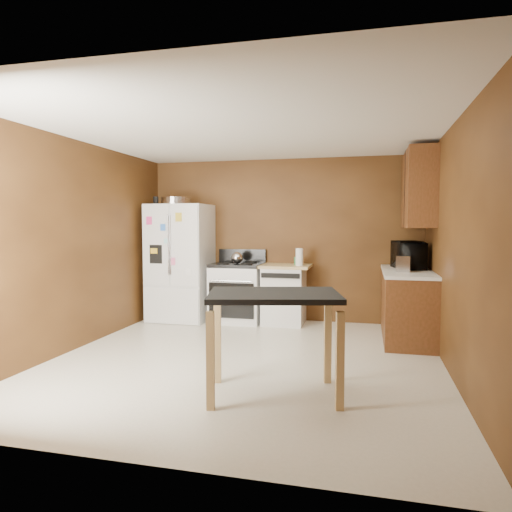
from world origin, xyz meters
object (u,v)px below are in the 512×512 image
at_px(dishwasher, 284,294).
at_px(green_canister, 298,261).
at_px(island, 274,310).
at_px(paper_towel, 299,257).
at_px(microwave, 408,256).
at_px(roasting_pan, 176,201).
at_px(toaster, 404,263).
at_px(refrigerator, 180,262).
at_px(kettle, 237,258).
at_px(gas_range, 238,292).
at_px(pen_cup, 156,201).

bearing_deg(dishwasher, green_canister, 10.29).
bearing_deg(island, paper_towel, 93.77).
height_order(paper_towel, dishwasher, paper_towel).
bearing_deg(island, microwave, 63.12).
xyz_separation_m(paper_towel, dishwasher, (-0.24, 0.08, -0.56)).
xyz_separation_m(roasting_pan, microwave, (3.42, -0.15, -0.79)).
height_order(toaster, refrigerator, refrigerator).
bearing_deg(kettle, green_canister, 7.30).
height_order(gas_range, dishwasher, gas_range).
height_order(green_canister, gas_range, gas_range).
distance_m(paper_towel, green_canister, 0.14).
relative_size(kettle, dishwasher, 0.20).
relative_size(paper_towel, green_canister, 2.22).
xyz_separation_m(kettle, microwave, (2.45, -0.17, 0.08)).
distance_m(paper_towel, refrigerator, 1.87).
distance_m(paper_towel, dishwasher, 0.62).
relative_size(kettle, toaster, 0.64).
relative_size(green_canister, microwave, 0.19).
bearing_deg(kettle, dishwasher, 6.46).
xyz_separation_m(pen_cup, paper_towel, (2.23, 0.08, -0.84)).
distance_m(pen_cup, dishwasher, 2.45).
xyz_separation_m(paper_towel, island, (0.18, -2.78, -0.26)).
xyz_separation_m(roasting_pan, kettle, (0.97, 0.03, -0.87)).
bearing_deg(green_canister, gas_range, -176.24).
distance_m(green_canister, island, 2.91).
height_order(pen_cup, dishwasher, pen_cup).
xyz_separation_m(toaster, dishwasher, (-1.66, 0.67, -0.55)).
height_order(kettle, refrigerator, refrigerator).
distance_m(pen_cup, kettle, 1.55).
bearing_deg(gas_range, microwave, -5.32).
bearing_deg(paper_towel, dishwasher, 161.50).
height_order(toaster, gas_range, same).
bearing_deg(refrigerator, pen_cup, -168.12).
bearing_deg(pen_cup, microwave, -1.42).
bearing_deg(paper_towel, toaster, -22.60).
height_order(pen_cup, kettle, pen_cup).
relative_size(pen_cup, gas_range, 0.11).
distance_m(gas_range, dishwasher, 0.72).
xyz_separation_m(gas_range, island, (1.14, -2.84, 0.30)).
relative_size(green_canister, refrigerator, 0.06).
bearing_deg(refrigerator, microwave, -2.86).
xyz_separation_m(roasting_pan, paper_towel, (1.92, 0.03, -0.84)).
height_order(refrigerator, island, refrigerator).
distance_m(green_canister, dishwasher, 0.53).
xyz_separation_m(pen_cup, gas_range, (1.27, 0.14, -1.40)).
xyz_separation_m(pen_cup, toaster, (3.65, -0.51, -0.86)).
relative_size(roasting_pan, pen_cup, 3.64).
relative_size(pen_cup, toaster, 0.45).
bearing_deg(roasting_pan, green_canister, 4.31).
xyz_separation_m(microwave, refrigerator, (-3.37, 0.17, -0.17)).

